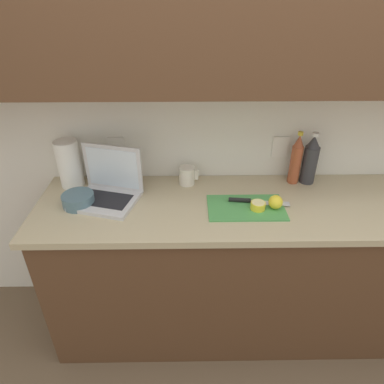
# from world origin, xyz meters

# --- Properties ---
(ground_plane) EXTENTS (12.00, 12.00, 0.00)m
(ground_plane) POSITION_xyz_m (0.00, 0.00, 0.00)
(ground_plane) COLOR brown
(ground_plane) RESTS_ON ground
(wall_back) EXTENTS (5.20, 0.38, 2.60)m
(wall_back) POSITION_xyz_m (-0.00, 0.23, 1.56)
(wall_back) COLOR white
(wall_back) RESTS_ON ground_plane
(counter_unit) EXTENTS (2.31, 0.60, 0.89)m
(counter_unit) POSITION_xyz_m (0.02, 0.00, 0.46)
(counter_unit) COLOR brown
(counter_unit) RESTS_ON ground_plane
(laptop) EXTENTS (0.37, 0.33, 0.26)m
(laptop) POSITION_xyz_m (-0.79, 0.07, 0.95)
(laptop) COLOR silver
(laptop) RESTS_ON counter_unit
(cutting_board) EXTENTS (0.38, 0.23, 0.01)m
(cutting_board) POSITION_xyz_m (-0.10, -0.04, 0.90)
(cutting_board) COLOR #4C9E51
(cutting_board) RESTS_ON counter_unit
(knife) EXTENTS (0.31, 0.06, 0.02)m
(knife) POSITION_xyz_m (-0.08, 0.00, 0.91)
(knife) COLOR silver
(knife) RESTS_ON cutting_board
(lemon_half_cut) EXTENTS (0.07, 0.07, 0.04)m
(lemon_half_cut) POSITION_xyz_m (-0.04, -0.06, 0.92)
(lemon_half_cut) COLOR yellow
(lemon_half_cut) RESTS_ON cutting_board
(lemon_whole_beside) EXTENTS (0.07, 0.07, 0.07)m
(lemon_whole_beside) POSITION_xyz_m (0.04, -0.05, 0.93)
(lemon_whole_beside) COLOR yellow
(lemon_whole_beside) RESTS_ON cutting_board
(bottle_green_soda) EXTENTS (0.08, 0.08, 0.29)m
(bottle_green_soda) POSITION_xyz_m (0.28, 0.22, 1.03)
(bottle_green_soda) COLOR #333338
(bottle_green_soda) RESTS_ON counter_unit
(bottle_oil_tall) EXTENTS (0.06, 0.06, 0.30)m
(bottle_oil_tall) POSITION_xyz_m (0.20, 0.22, 1.03)
(bottle_oil_tall) COLOR #A34C2D
(bottle_oil_tall) RESTS_ON counter_unit
(measuring_cup) EXTENTS (0.11, 0.09, 0.10)m
(measuring_cup) POSITION_xyz_m (-0.39, 0.21, 0.94)
(measuring_cup) COLOR silver
(measuring_cup) RESTS_ON counter_unit
(bowl_white) EXTENTS (0.16, 0.16, 0.06)m
(bowl_white) POSITION_xyz_m (-0.93, -0.00, 0.92)
(bowl_white) COLOR slate
(bowl_white) RESTS_ON counter_unit
(paper_towel_roll) EXTENTS (0.12, 0.12, 0.26)m
(paper_towel_roll) POSITION_xyz_m (-1.02, 0.20, 1.02)
(paper_towel_roll) COLOR white
(paper_towel_roll) RESTS_ON counter_unit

